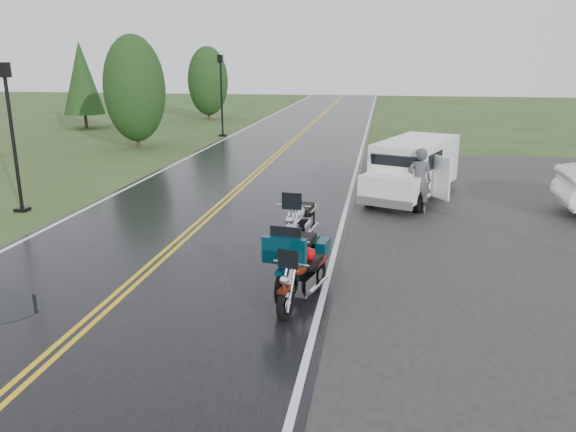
{
  "coord_description": "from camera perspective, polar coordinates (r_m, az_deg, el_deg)",
  "views": [
    {
      "loc": [
        4.76,
        -9.69,
        4.34
      ],
      "look_at": [
        2.8,
        2.0,
        1.0
      ],
      "focal_mm": 35.0,
      "sensor_mm": 36.0,
      "label": 1
    }
  ],
  "objects": [
    {
      "name": "ground",
      "position": [
        11.64,
        -15.52,
        -6.77
      ],
      "size": [
        120.0,
        120.0,
        0.0
      ],
      "primitive_type": "plane",
      "color": "#2D471E",
      "rests_on": "ground"
    },
    {
      "name": "road",
      "position": [
        20.71,
        -3.99,
        3.67
      ],
      "size": [
        8.0,
        100.0,
        0.04
      ],
      "primitive_type": "cube",
      "color": "black",
      "rests_on": "ground"
    },
    {
      "name": "motorcycle_red",
      "position": [
        9.44,
        -0.24,
        -7.57
      ],
      "size": [
        1.24,
        2.17,
        1.21
      ],
      "primitive_type": null,
      "rotation": [
        0.0,
        0.0,
        -0.25
      ],
      "color": "#4E1608",
      "rests_on": "ground"
    },
    {
      "name": "motorcycle_teal",
      "position": [
        9.89,
        -0.48,
        -5.66
      ],
      "size": [
        1.24,
        2.58,
        1.47
      ],
      "primitive_type": null,
      "rotation": [
        0.0,
        0.0,
        -0.14
      ],
      "color": "#052D3B",
      "rests_on": "ground"
    },
    {
      "name": "motorcycle_silver",
      "position": [
        12.27,
        0.24,
        -1.4
      ],
      "size": [
        1.14,
        2.53,
        1.45
      ],
      "primitive_type": null,
      "rotation": [
        0.0,
        0.0,
        -0.1
      ],
      "color": "#94979B",
      "rests_on": "ground"
    },
    {
      "name": "van_white",
      "position": [
        16.95,
        8.41,
        4.04
      ],
      "size": [
        3.44,
        5.17,
        1.9
      ],
      "primitive_type": null,
      "rotation": [
        0.0,
        0.0,
        -0.37
      ],
      "color": "white",
      "rests_on": "ground"
    },
    {
      "name": "person_at_van",
      "position": [
        16.48,
        13.19,
        3.43
      ],
      "size": [
        0.7,
        0.46,
        1.88
      ],
      "primitive_type": "imported",
      "rotation": [
        0.0,
        0.0,
        3.12
      ],
      "color": "#444449",
      "rests_on": "ground"
    },
    {
      "name": "lamp_post_near_left",
      "position": [
        17.89,
        -26.16,
        7.09
      ],
      "size": [
        0.37,
        0.37,
        4.29
      ],
      "primitive_type": null,
      "color": "black",
      "rests_on": "ground"
    },
    {
      "name": "lamp_post_far_left",
      "position": [
        32.63,
        -6.77,
        12.03
      ],
      "size": [
        0.39,
        0.39,
        4.57
      ],
      "primitive_type": null,
      "color": "black",
      "rests_on": "ground"
    },
    {
      "name": "tree_left_mid",
      "position": [
        29.12,
        -15.26,
        11.27
      ],
      "size": [
        3.0,
        3.0,
        4.69
      ],
      "primitive_type": null,
      "color": "#1E3D19",
      "rests_on": "ground"
    },
    {
      "name": "tree_left_far",
      "position": [
        41.96,
        -8.11,
        12.69
      ],
      "size": [
        2.88,
        2.88,
        4.43
      ],
      "primitive_type": null,
      "color": "#1E3D19",
      "rests_on": "ground"
    },
    {
      "name": "pine_left_far",
      "position": [
        38.39,
        -20.14,
        12.26
      ],
      "size": [
        2.52,
        2.52,
        5.25
      ],
      "primitive_type": null,
      "color": "#1E3D19",
      "rests_on": "ground"
    }
  ]
}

